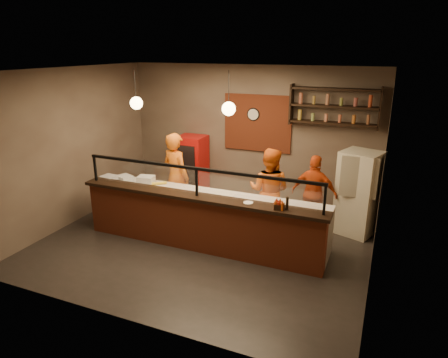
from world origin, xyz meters
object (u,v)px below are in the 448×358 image
at_px(red_cooler, 192,167).
at_px(fridge, 358,193).
at_px(cook_mid, 269,191).
at_px(wall_clock, 253,114).
at_px(condiment_caddy, 279,206).
at_px(pizza_dough, 223,194).
at_px(cook_left, 176,177).
at_px(pepper_mill, 287,203).
at_px(cook_right, 314,193).

bearing_deg(red_cooler, fridge, -8.18).
bearing_deg(cook_mid, wall_clock, -58.60).
distance_m(wall_clock, condiment_caddy, 3.29).
bearing_deg(pizza_dough, red_cooler, 131.00).
bearing_deg(pizza_dough, cook_left, 158.72).
xyz_separation_m(pizza_dough, pepper_mill, (1.38, -0.62, 0.26)).
height_order(wall_clock, cook_right, wall_clock).
xyz_separation_m(fridge, red_cooler, (-3.95, 0.59, -0.07)).
relative_size(fridge, pizza_dough, 3.63).
relative_size(cook_mid, condiment_caddy, 10.07).
bearing_deg(cook_mid, red_cooler, -25.77).
height_order(cook_mid, condiment_caddy, cook_mid).
distance_m(cook_right, pizza_dough, 1.86).
height_order(cook_mid, pizza_dough, cook_mid).
xyz_separation_m(wall_clock, pepper_mill, (1.53, -2.77, -0.93)).
distance_m(cook_left, fridge, 3.73).
bearing_deg(fridge, cook_right, -147.13).
xyz_separation_m(fridge, pepper_mill, (-0.97, -1.86, 0.33)).
height_order(cook_left, cook_right, cook_left).
bearing_deg(condiment_caddy, fridge, 60.33).
bearing_deg(wall_clock, condiment_caddy, -63.24).
bearing_deg(cook_right, wall_clock, -27.78).
xyz_separation_m(cook_mid, cook_right, (0.82, 0.40, -0.08)).
bearing_deg(red_cooler, condiment_caddy, -40.75).
distance_m(pizza_dough, pepper_mill, 1.54).
xyz_separation_m(cook_left, fridge, (3.65, 0.74, -0.11)).
distance_m(cook_left, red_cooler, 1.37).
height_order(wall_clock, red_cooler, wall_clock).
distance_m(red_cooler, condiment_caddy, 3.81).
height_order(cook_left, cook_mid, cook_left).
height_order(cook_mid, cook_right, cook_mid).
distance_m(cook_mid, pizza_dough, 0.97).
height_order(cook_left, pepper_mill, cook_left).
distance_m(red_cooler, pepper_mill, 3.88).
bearing_deg(cook_right, fridge, -160.80).
xyz_separation_m(fridge, condiment_caddy, (-1.09, -1.90, 0.27)).
distance_m(cook_left, pizza_dough, 1.40).
xyz_separation_m(cook_mid, fridge, (1.64, 0.60, -0.02)).
bearing_deg(cook_left, fridge, -149.01).
relative_size(wall_clock, cook_mid, 0.17).
relative_size(cook_left, fridge, 1.13).
xyz_separation_m(cook_right, red_cooler, (-3.13, 0.79, -0.02)).
height_order(cook_right, pepper_mill, cook_right).
xyz_separation_m(red_cooler, pepper_mill, (2.98, -2.46, 0.40)).
height_order(wall_clock, condiment_caddy, wall_clock).
bearing_deg(pepper_mill, cook_right, 84.72).
xyz_separation_m(cook_left, pepper_mill, (2.69, -1.13, 0.22)).
bearing_deg(cook_mid, pepper_mill, 119.23).
xyz_separation_m(cook_mid, red_cooler, (-2.31, 1.19, -0.10)).
bearing_deg(pepper_mill, condiment_caddy, -161.20).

